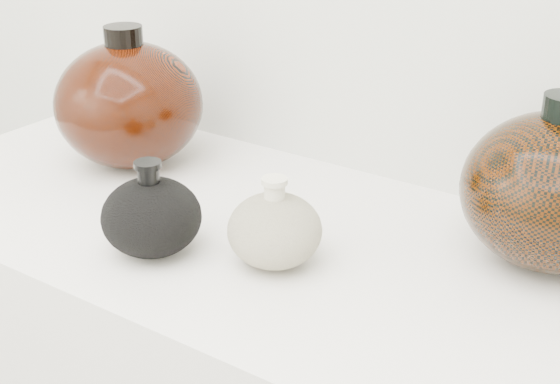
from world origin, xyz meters
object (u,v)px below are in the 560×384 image
Objects in this scene: black_gourd_vase at (151,216)px; left_round_pot at (129,104)px; cream_gourd_vase at (275,230)px; right_round_pot at (554,190)px.

left_round_pot is at bearing 138.77° from black_gourd_vase.
black_gourd_vase is at bearing -41.23° from left_round_pot.
black_gourd_vase is 1.14× the size of cream_gourd_vase.
black_gourd_vase is 0.58× the size of left_round_pot.
black_gourd_vase is 0.58× the size of right_round_pot.
right_round_pot is (0.41, 0.25, 0.05)m from black_gourd_vase.
cream_gourd_vase is at bearing -144.67° from right_round_pot.
cream_gourd_vase is (0.14, 0.06, -0.00)m from black_gourd_vase.
black_gourd_vase is at bearing -156.35° from cream_gourd_vase.
right_round_pot is at bearing 31.61° from black_gourd_vase.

